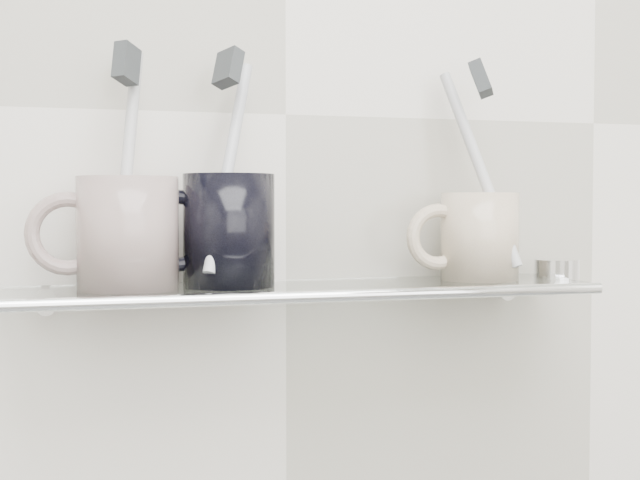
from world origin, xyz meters
name	(u,v)px	position (x,y,z in m)	size (l,w,h in m)	color
wall_back	(286,114)	(0.00, 1.10, 1.25)	(2.50, 2.50, 0.00)	silver
shelf_glass	(304,290)	(0.00, 1.04, 1.10)	(0.50, 0.12, 0.01)	silver
shelf_rail	(322,296)	(0.00, 0.98, 1.10)	(0.01, 0.01, 0.50)	silver
bracket_left	(46,305)	(-0.21, 1.09, 1.09)	(0.02, 0.02, 0.03)	silver
bracket_right	(501,291)	(0.21, 1.09, 1.09)	(0.02, 0.02, 0.03)	silver
mug_left	(128,233)	(-0.15, 1.04, 1.15)	(0.08, 0.08, 0.09)	silver
mug_left_handle	(68,234)	(-0.19, 1.04, 1.15)	(0.07, 0.07, 0.01)	silver
toothbrush_left	(127,164)	(-0.15, 1.04, 1.20)	(0.01, 0.01, 0.19)	#BEBEBE
bristles_left	(126,64)	(-0.15, 1.04, 1.28)	(0.01, 0.02, 0.03)	#2F3235
mug_center	(229,230)	(-0.06, 1.04, 1.15)	(0.08, 0.08, 0.09)	black
mug_center_handle	(176,231)	(-0.11, 1.04, 1.15)	(0.07, 0.07, 0.01)	black
toothbrush_center	(229,165)	(-0.06, 1.04, 1.20)	(0.01, 0.01, 0.19)	silver
bristles_center	(228,68)	(-0.06, 1.04, 1.28)	(0.01, 0.02, 0.03)	#2F3235
mug_right	(480,236)	(0.17, 1.04, 1.14)	(0.07, 0.07, 0.08)	beige
mug_right_handle	(438,237)	(0.12, 1.04, 1.14)	(0.06, 0.06, 0.01)	beige
toothbrush_right	(480,168)	(0.17, 1.04, 1.20)	(0.01, 0.01, 0.19)	#BCBCBC
bristles_right	(481,79)	(0.17, 1.04, 1.28)	(0.01, 0.02, 0.03)	#2F3235
chrome_cap	(556,269)	(0.24, 1.04, 1.11)	(0.04, 0.04, 0.02)	silver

